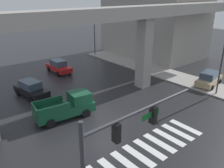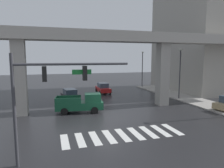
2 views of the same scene
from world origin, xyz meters
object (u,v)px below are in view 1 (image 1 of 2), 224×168
sedan_black (31,89)px  street_lamp_near_corner (223,53)px  street_lamp_mid_block (152,40)px  sedan_tan (209,79)px  sedan_red (59,66)px  street_lamp_far_north (94,29)px  pickup_truck (68,106)px  traffic_signal_mast (118,146)px

sedan_black → street_lamp_near_corner: (15.33, -12.29, 3.70)m
sedan_black → street_lamp_mid_block: 16.05m
sedan_tan → sedan_black: bearing=148.5°
sedan_red → street_lamp_far_north: (9.30, 4.33, 3.70)m
sedan_red → street_lamp_near_corner: bearing=-62.2°
pickup_truck → street_lamp_near_corner: street_lamp_near_corner is taller
traffic_signal_mast → street_lamp_near_corner: bearing=13.6°
sedan_tan → street_lamp_mid_block: bearing=102.9°
pickup_truck → sedan_red: pickup_truck is taller
traffic_signal_mast → street_lamp_mid_block: 22.59m
sedan_tan → street_lamp_mid_block: street_lamp_mid_block is taller
pickup_truck → street_lamp_near_corner: bearing=-22.6°
sedan_red → sedan_tan: (11.02, -15.76, 0.00)m
sedan_black → sedan_tan: 19.99m
sedan_black → traffic_signal_mast: bearing=-99.1°
sedan_red → traffic_signal_mast: 23.88m
sedan_tan → pickup_truck: bearing=165.5°
pickup_truck → street_lamp_far_north: size_ratio=0.73×
sedan_red → sedan_black: size_ratio=0.96×
sedan_red → street_lamp_near_corner: 20.26m
pickup_truck → traffic_signal_mast: 11.47m
street_lamp_mid_block → street_lamp_far_north: same height
pickup_truck → sedan_black: 6.27m
traffic_signal_mast → street_lamp_near_corner: (17.99, 4.34, 0.17)m
street_lamp_near_corner → street_lamp_mid_block: 9.32m
sedan_black → street_lamp_far_north: street_lamp_far_north is taller
pickup_truck → sedan_black: size_ratio=1.17×
pickup_truck → sedan_tan: (16.30, -4.22, -0.14)m
traffic_signal_mast → street_lamp_far_north: bearing=55.6°
sedan_tan → sedan_red: bearing=124.9°
pickup_truck → street_lamp_near_corner: 16.19m
traffic_signal_mast → street_lamp_near_corner: street_lamp_near_corner is taller
traffic_signal_mast → street_lamp_far_north: size_ratio=0.90×
sedan_black → traffic_signal_mast: 17.21m
traffic_signal_mast → street_lamp_near_corner: 18.51m
sedan_red → street_lamp_near_corner: (9.30, -17.61, 3.70)m
street_lamp_far_north → sedan_tan: bearing=-85.1°
street_lamp_far_north → pickup_truck: bearing=-132.6°
sedan_black → sedan_tan: bearing=-31.5°
sedan_black → street_lamp_far_north: (15.33, 9.65, 3.70)m
sedan_black → street_lamp_far_north: bearing=32.2°
traffic_signal_mast → street_lamp_far_north: street_lamp_far_north is taller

